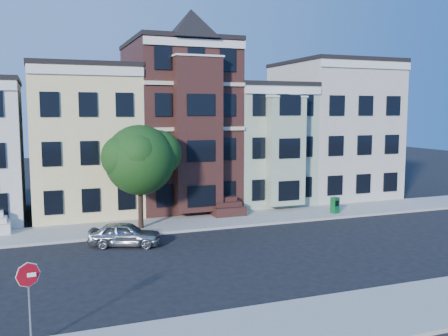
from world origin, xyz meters
name	(u,v)px	position (x,y,z in m)	size (l,w,h in m)	color
ground	(257,257)	(0.00, 0.00, 0.00)	(120.00, 120.00, 0.00)	black
far_sidewalk	(206,222)	(0.00, 8.00, 0.07)	(60.00, 4.00, 0.15)	#9E9B93
near_sidewalk	(352,317)	(0.00, -8.00, 0.07)	(60.00, 4.00, 0.15)	#9E9B93
house_yellow	(83,142)	(-7.00, 14.50, 5.00)	(7.00, 9.00, 10.00)	beige
house_brown	(178,127)	(0.00, 14.50, 6.00)	(7.00, 9.00, 12.00)	#371B17
house_green	(257,145)	(6.50, 14.50, 4.50)	(6.00, 9.00, 9.00)	#9CAD90
house_cream	(332,131)	(13.50, 14.50, 5.50)	(8.00, 9.00, 11.00)	beige
street_tree	(140,165)	(-4.33, 7.50, 4.00)	(6.62, 6.62, 7.71)	#1B4614
parked_car	(125,234)	(-5.83, 4.27, 0.65)	(1.54, 3.83, 1.31)	#989A9F
newspaper_box	(335,205)	(9.14, 7.15, 0.70)	(0.49, 0.44, 1.10)	#0B5A26
stop_sign	(29,298)	(-10.45, -6.30, 1.58)	(0.79, 0.11, 2.87)	red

